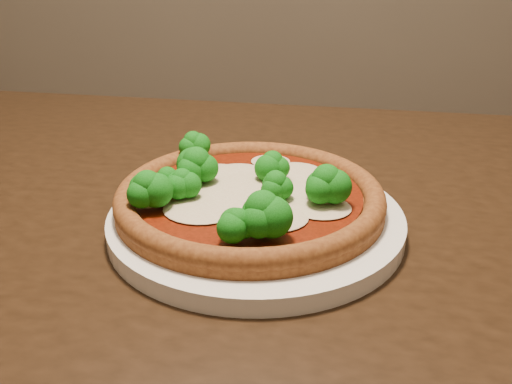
{
  "coord_description": "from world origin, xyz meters",
  "views": [
    {
      "loc": [
        -0.07,
        -0.69,
        1.03
      ],
      "look_at": [
        -0.1,
        -0.19,
        0.79
      ],
      "focal_mm": 40.0,
      "sensor_mm": 36.0,
      "label": 1
    }
  ],
  "objects": [
    {
      "name": "pizza",
      "position": [
        -0.11,
        -0.18,
        0.78
      ],
      "size": [
        0.27,
        0.27,
        0.06
      ],
      "rotation": [
        0.0,
        0.0,
        -0.4
      ],
      "color": "brown",
      "rests_on": "plate"
    },
    {
      "name": "plate",
      "position": [
        -0.1,
        -0.19,
        0.76
      ],
      "size": [
        0.29,
        0.29,
        0.02
      ],
      "primitive_type": "cylinder",
      "color": "white",
      "rests_on": "dining_table"
    },
    {
      "name": "dining_table",
      "position": [
        -0.13,
        -0.15,
        0.65
      ],
      "size": [
        1.37,
        0.92,
        0.75
      ],
      "rotation": [
        0.0,
        0.0,
        -0.1
      ],
      "color": "black",
      "rests_on": "floor"
    }
  ]
}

